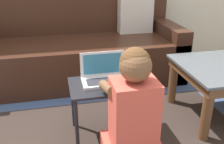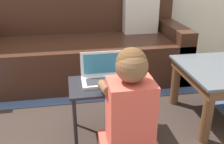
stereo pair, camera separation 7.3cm
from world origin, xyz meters
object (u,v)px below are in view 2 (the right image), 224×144
(laptop_desk, at_px, (110,91))
(laptop, at_px, (104,77))
(person_seated, at_px, (129,123))
(couch, at_px, (83,49))
(computer_mouse, at_px, (133,79))

(laptop_desk, xyz_separation_m, laptop, (-0.03, 0.04, 0.09))
(laptop, bearing_deg, laptop_desk, -53.03)
(laptop_desk, height_order, person_seated, person_seated)
(couch, xyz_separation_m, person_seated, (0.15, -1.42, 0.03))
(laptop_desk, bearing_deg, person_seated, -82.37)
(laptop_desk, bearing_deg, couch, 95.25)
(computer_mouse, distance_m, person_seated, 0.40)
(couch, xyz_separation_m, laptop, (0.07, -1.02, 0.14))
(laptop, distance_m, computer_mouse, 0.20)
(couch, bearing_deg, laptop, -86.21)
(couch, distance_m, person_seated, 1.43)
(couch, height_order, computer_mouse, couch)
(laptop, distance_m, person_seated, 0.42)
(couch, bearing_deg, person_seated, -84.14)
(laptop_desk, distance_m, person_seated, 0.37)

